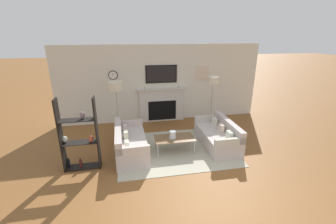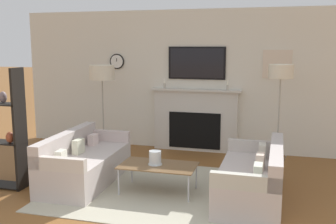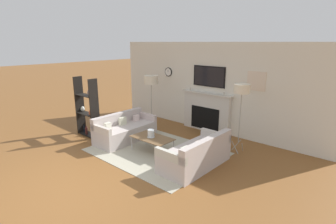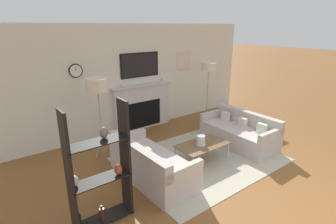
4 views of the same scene
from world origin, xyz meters
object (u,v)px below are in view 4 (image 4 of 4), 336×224
at_px(couch_right, 239,133).
at_px(coffee_table, 202,145).
at_px(couch_left, 151,165).
at_px(shelf_unit, 99,171).
at_px(floor_lamp_right, 209,68).
at_px(hurricane_candle, 201,141).
at_px(floor_lamp_left, 97,86).

bearing_deg(couch_right, coffee_table, -175.87).
xyz_separation_m(couch_left, coffee_table, (1.18, -0.09, 0.09)).
bearing_deg(coffee_table, shelf_unit, -170.87).
height_order(floor_lamp_right, shelf_unit, floor_lamp_right).
bearing_deg(shelf_unit, hurricane_candle, 9.45).
bearing_deg(couch_left, floor_lamp_right, 26.44).
xyz_separation_m(couch_left, floor_lamp_left, (-0.31, 1.38, 1.25)).
xyz_separation_m(floor_lamp_left, floor_lamp_right, (3.08, 0.00, 0.06)).
bearing_deg(floor_lamp_left, hurricane_candle, -45.46).
relative_size(couch_left, shelf_unit, 1.02).
relative_size(couch_right, shelf_unit, 1.01).
relative_size(floor_lamp_right, shelf_unit, 1.01).
distance_m(hurricane_candle, floor_lamp_left, 2.31).
height_order(couch_right, coffee_table, couch_right).
bearing_deg(couch_left, floor_lamp_left, 102.48).
distance_m(floor_lamp_left, shelf_unit, 2.14).
xyz_separation_m(couch_left, hurricane_candle, (1.14, -0.09, 0.20)).
distance_m(couch_left, couch_right, 2.47).
bearing_deg(coffee_table, floor_lamp_right, 42.79).
distance_m(coffee_table, shelf_unit, 2.37).
relative_size(couch_left, coffee_table, 1.67).
relative_size(couch_right, floor_lamp_left, 1.04).
xyz_separation_m(couch_right, floor_lamp_right, (0.30, 1.38, 1.31)).
bearing_deg(floor_lamp_right, hurricane_candle, -138.14).
bearing_deg(coffee_table, hurricane_candle, 173.47).
bearing_deg(floor_lamp_left, couch_right, -26.41).
bearing_deg(couch_right, hurricane_candle, -176.24).
height_order(floor_lamp_left, floor_lamp_right, floor_lamp_right).
distance_m(couch_right, coffee_table, 1.29).
relative_size(hurricane_candle, floor_lamp_right, 0.11).
bearing_deg(shelf_unit, couch_right, 7.35).
distance_m(coffee_table, floor_lamp_left, 2.39).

